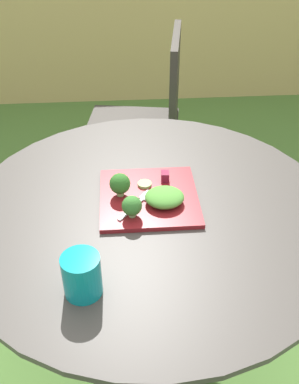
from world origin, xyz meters
The scene contains 11 objects.
ground_plane centered at (0.00, 0.00, 0.00)m, with size 12.00×12.00×0.00m, color #4C7533.
patio_table centered at (0.00, 0.00, 0.50)m, with size 1.07×1.07×0.71m.
patio_chair centered at (0.07, 0.93, 0.53)m, with size 0.50×0.50×0.90m.
salad_plate centered at (0.00, 0.04, 0.71)m, with size 0.28×0.28×0.01m, color maroon.
drinking_glass centered at (-0.17, -0.29, 0.75)m, with size 0.09×0.09×0.11m.
fork centered at (-0.03, 0.00, 0.72)m, with size 0.11×0.13×0.00m.
lettuce_mound centered at (0.04, 0.00, 0.74)m, with size 0.11×0.10×0.04m, color #519338.
broccoli_floret_0 centered at (-0.08, 0.04, 0.76)m, with size 0.06×0.06×0.07m.
broccoli_floret_1 centered at (-0.05, -0.05, 0.76)m, with size 0.05×0.05×0.06m.
cucumber_slice_0 centered at (-0.01, 0.09, 0.73)m, with size 0.04×0.04×0.01m, color #8EB766.
beet_chunk_0 centered at (0.05, 0.11, 0.74)m, with size 0.03×0.02×0.03m, color maroon.
Camera 1 is at (-0.07, -0.99, 1.51)m, focal length 42.15 mm.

